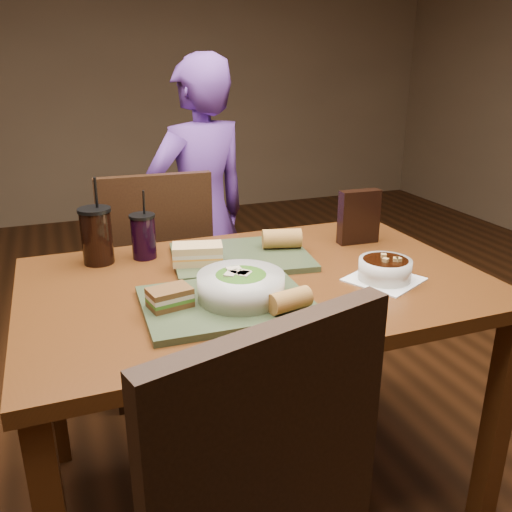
# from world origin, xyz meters

# --- Properties ---
(ground) EXTENTS (6.00, 6.00, 0.00)m
(ground) POSITION_xyz_m (0.00, 0.00, 0.00)
(ground) COLOR #381C0B
(ground) RESTS_ON ground
(dining_table) EXTENTS (1.30, 0.85, 0.75)m
(dining_table) POSITION_xyz_m (0.00, 0.00, 0.66)
(dining_table) COLOR #532B10
(dining_table) RESTS_ON ground
(chair_far) EXTENTS (0.43, 0.43, 0.96)m
(chair_far) POSITION_xyz_m (-0.18, 0.66, 0.53)
(chair_far) COLOR black
(chair_far) RESTS_ON ground
(diner) EXTENTS (0.58, 0.47, 1.37)m
(diner) POSITION_xyz_m (0.08, 0.90, 0.69)
(diner) COLOR #5D328B
(diner) RESTS_ON ground
(tray_near) EXTENTS (0.43, 0.33, 0.02)m
(tray_near) POSITION_xyz_m (-0.13, -0.14, 0.76)
(tray_near) COLOR #333F25
(tray_near) RESTS_ON dining_table
(tray_far) EXTENTS (0.46, 0.37, 0.02)m
(tray_far) POSITION_xyz_m (0.01, 0.17, 0.76)
(tray_far) COLOR #333F25
(tray_far) RESTS_ON dining_table
(salad_bowl) EXTENTS (0.22, 0.22, 0.07)m
(salad_bowl) POSITION_xyz_m (-0.10, -0.15, 0.81)
(salad_bowl) COLOR silver
(salad_bowl) RESTS_ON tray_near
(soup_bowl) EXTENTS (0.24, 0.24, 0.07)m
(soup_bowl) POSITION_xyz_m (0.34, -0.14, 0.78)
(soup_bowl) COLOR white
(soup_bowl) RESTS_ON dining_table
(sandwich_near) EXTENTS (0.11, 0.09, 0.05)m
(sandwich_near) POSITION_xyz_m (-0.28, -0.13, 0.79)
(sandwich_near) COLOR #593819
(sandwich_near) RESTS_ON tray_near
(sandwich_far) EXTENTS (0.16, 0.11, 0.06)m
(sandwich_far) POSITION_xyz_m (-0.13, 0.14, 0.80)
(sandwich_far) COLOR tan
(sandwich_far) RESTS_ON tray_far
(baguette_near) EXTENTS (0.11, 0.07, 0.05)m
(baguette_near) POSITION_xyz_m (-0.01, -0.25, 0.79)
(baguette_near) COLOR #AD7533
(baguette_near) RESTS_ON tray_near
(baguette_far) EXTENTS (0.14, 0.09, 0.06)m
(baguette_far) POSITION_xyz_m (0.16, 0.18, 0.80)
(baguette_far) COLOR #AD7533
(baguette_far) RESTS_ON tray_far
(cup_cola) EXTENTS (0.10, 0.10, 0.27)m
(cup_cola) POSITION_xyz_m (-0.41, 0.30, 0.84)
(cup_cola) COLOR black
(cup_cola) RESTS_ON dining_table
(cup_berry) EXTENTS (0.08, 0.08, 0.22)m
(cup_berry) POSITION_xyz_m (-0.27, 0.29, 0.82)
(cup_berry) COLOR black
(cup_berry) RESTS_ON dining_table
(chip_bag) EXTENTS (0.14, 0.05, 0.18)m
(chip_bag) POSITION_xyz_m (0.44, 0.18, 0.84)
(chip_bag) COLOR black
(chip_bag) RESTS_ON dining_table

